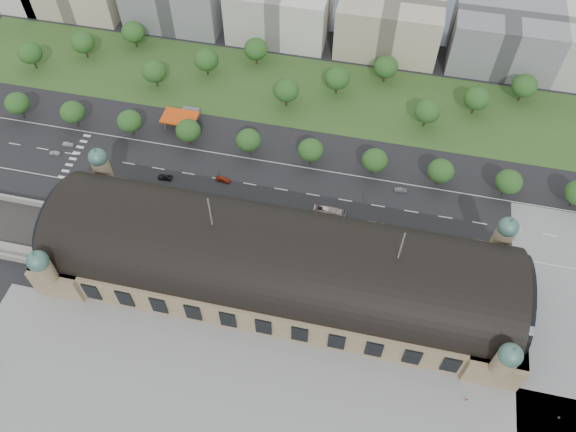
% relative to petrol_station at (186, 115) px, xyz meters
% --- Properties ---
extents(ground, '(900.00, 900.00, 0.00)m').
position_rel_petrol_station_xyz_m(ground, '(53.91, -65.28, -2.95)').
color(ground, black).
rests_on(ground, ground).
extents(station, '(150.00, 48.40, 44.30)m').
position_rel_petrol_station_xyz_m(station, '(53.91, -65.28, 7.33)').
color(station, '#957D5C').
rests_on(station, ground).
extents(plaza_south, '(190.00, 48.00, 0.12)m').
position_rel_petrol_station_xyz_m(plaza_south, '(63.91, -109.28, -2.95)').
color(plaza_south, gray).
rests_on(plaza_south, ground).
extents(road_slab, '(260.00, 26.00, 0.10)m').
position_rel_petrol_station_xyz_m(road_slab, '(33.91, -27.28, -2.95)').
color(road_slab, black).
rests_on(road_slab, ground).
extents(grass_belt, '(300.00, 45.00, 0.10)m').
position_rel_petrol_station_xyz_m(grass_belt, '(38.91, 27.72, -2.95)').
color(grass_belt, '#305120').
rests_on(grass_belt, ground).
extents(petrol_station, '(14.00, 13.00, 5.05)m').
position_rel_petrol_station_xyz_m(petrol_station, '(0.00, 0.00, 0.00)').
color(petrol_station, '#D9450C').
rests_on(petrol_station, ground).
extents(office_3, '(45.00, 32.00, 24.00)m').
position_rel_petrol_station_xyz_m(office_3, '(23.91, 67.72, 9.05)').
color(office_3, silver).
rests_on(office_3, ground).
extents(office_4, '(45.00, 32.00, 24.00)m').
position_rel_petrol_station_xyz_m(office_4, '(73.91, 67.72, 9.05)').
color(office_4, '#C1B298').
rests_on(office_4, ground).
extents(office_5, '(45.00, 32.00, 24.00)m').
position_rel_petrol_station_xyz_m(office_5, '(123.91, 67.72, 9.05)').
color(office_5, gray).
rests_on(office_5, ground).
extents(tree_row_0, '(9.60, 9.60, 11.52)m').
position_rel_petrol_station_xyz_m(tree_row_0, '(-66.09, -12.28, 4.48)').
color(tree_row_0, '#2D2116').
rests_on(tree_row_0, ground).
extents(tree_row_1, '(9.60, 9.60, 11.52)m').
position_rel_petrol_station_xyz_m(tree_row_1, '(-42.09, -12.28, 4.48)').
color(tree_row_1, '#2D2116').
rests_on(tree_row_1, ground).
extents(tree_row_2, '(9.60, 9.60, 11.52)m').
position_rel_petrol_station_xyz_m(tree_row_2, '(-18.09, -12.28, 4.48)').
color(tree_row_2, '#2D2116').
rests_on(tree_row_2, ground).
extents(tree_row_3, '(9.60, 9.60, 11.52)m').
position_rel_petrol_station_xyz_m(tree_row_3, '(5.91, -12.28, 4.48)').
color(tree_row_3, '#2D2116').
rests_on(tree_row_3, ground).
extents(tree_row_4, '(9.60, 9.60, 11.52)m').
position_rel_petrol_station_xyz_m(tree_row_4, '(29.91, -12.28, 4.48)').
color(tree_row_4, '#2D2116').
rests_on(tree_row_4, ground).
extents(tree_row_5, '(9.60, 9.60, 11.52)m').
position_rel_petrol_station_xyz_m(tree_row_5, '(53.91, -12.28, 4.48)').
color(tree_row_5, '#2D2116').
rests_on(tree_row_5, ground).
extents(tree_row_6, '(9.60, 9.60, 11.52)m').
position_rel_petrol_station_xyz_m(tree_row_6, '(77.91, -12.28, 4.48)').
color(tree_row_6, '#2D2116').
rests_on(tree_row_6, ground).
extents(tree_row_7, '(9.60, 9.60, 11.52)m').
position_rel_petrol_station_xyz_m(tree_row_7, '(101.91, -12.28, 4.48)').
color(tree_row_7, '#2D2116').
rests_on(tree_row_7, ground).
extents(tree_row_8, '(9.60, 9.60, 11.52)m').
position_rel_petrol_station_xyz_m(tree_row_8, '(125.91, -12.28, 4.48)').
color(tree_row_8, '#2D2116').
rests_on(tree_row_8, ground).
extents(tree_belt_0, '(10.40, 10.40, 12.48)m').
position_rel_petrol_station_xyz_m(tree_belt_0, '(-76.09, 17.72, 5.10)').
color(tree_belt_0, '#2D2116').
rests_on(tree_belt_0, ground).
extents(tree_belt_1, '(10.40, 10.40, 12.48)m').
position_rel_petrol_station_xyz_m(tree_belt_1, '(-57.09, 29.72, 5.10)').
color(tree_belt_1, '#2D2116').
rests_on(tree_belt_1, ground).
extents(tree_belt_2, '(10.40, 10.40, 12.48)m').
position_rel_petrol_station_xyz_m(tree_belt_2, '(-38.09, 41.72, 5.10)').
color(tree_belt_2, '#2D2116').
rests_on(tree_belt_2, ground).
extents(tree_belt_3, '(10.40, 10.40, 12.48)m').
position_rel_petrol_station_xyz_m(tree_belt_3, '(-19.09, 17.72, 5.10)').
color(tree_belt_3, '#2D2116').
rests_on(tree_belt_3, ground).
extents(tree_belt_4, '(10.40, 10.40, 12.48)m').
position_rel_petrol_station_xyz_m(tree_belt_4, '(-0.09, 29.72, 5.10)').
color(tree_belt_4, '#2D2116').
rests_on(tree_belt_4, ground).
extents(tree_belt_5, '(10.40, 10.40, 12.48)m').
position_rel_petrol_station_xyz_m(tree_belt_5, '(18.91, 41.72, 5.10)').
color(tree_belt_5, '#2D2116').
rests_on(tree_belt_5, ground).
extents(tree_belt_6, '(10.40, 10.40, 12.48)m').
position_rel_petrol_station_xyz_m(tree_belt_6, '(37.91, 17.72, 5.10)').
color(tree_belt_6, '#2D2116').
rests_on(tree_belt_6, ground).
extents(tree_belt_7, '(10.40, 10.40, 12.48)m').
position_rel_petrol_station_xyz_m(tree_belt_7, '(56.91, 29.72, 5.10)').
color(tree_belt_7, '#2D2116').
rests_on(tree_belt_7, ground).
extents(tree_belt_8, '(10.40, 10.40, 12.48)m').
position_rel_petrol_station_xyz_m(tree_belt_8, '(75.91, 41.72, 5.10)').
color(tree_belt_8, '#2D2116').
rests_on(tree_belt_8, ground).
extents(tree_belt_9, '(10.40, 10.40, 12.48)m').
position_rel_petrol_station_xyz_m(tree_belt_9, '(94.91, 17.72, 5.10)').
color(tree_belt_9, '#2D2116').
rests_on(tree_belt_9, ground).
extents(tree_belt_10, '(10.40, 10.40, 12.48)m').
position_rel_petrol_station_xyz_m(tree_belt_10, '(113.91, 29.72, 5.10)').
color(tree_belt_10, '#2D2116').
rests_on(tree_belt_10, ground).
extents(tree_belt_11, '(10.40, 10.40, 12.48)m').
position_rel_petrol_station_xyz_m(tree_belt_11, '(132.91, 41.72, 5.10)').
color(tree_belt_11, '#2D2116').
rests_on(tree_belt_11, ground).
extents(traffic_car_0, '(4.43, 2.06, 1.47)m').
position_rel_petrol_station_xyz_m(traffic_car_0, '(-43.89, -28.73, -2.21)').
color(traffic_car_0, '#BDBCBF').
rests_on(traffic_car_0, ground).
extents(traffic_car_1, '(4.25, 1.88, 1.36)m').
position_rel_petrol_station_xyz_m(traffic_car_1, '(-41.04, -23.36, -2.27)').
color(traffic_car_1, gray).
rests_on(traffic_car_1, ground).
extents(traffic_car_2, '(5.51, 2.76, 1.50)m').
position_rel_petrol_station_xyz_m(traffic_car_2, '(2.16, -31.37, -2.20)').
color(traffic_car_2, black).
rests_on(traffic_car_2, ground).
extents(traffic_car_3, '(5.63, 2.83, 1.57)m').
position_rel_petrol_station_xyz_m(traffic_car_3, '(23.94, -27.85, -2.16)').
color(traffic_car_3, maroon).
rests_on(traffic_car_3, ground).
extents(traffic_car_5, '(4.72, 2.07, 1.51)m').
position_rel_petrol_station_xyz_m(traffic_car_5, '(89.17, -18.59, -2.19)').
color(traffic_car_5, slate).
rests_on(traffic_car_5, ground).
extents(traffic_car_6, '(4.97, 2.61, 1.33)m').
position_rel_petrol_station_xyz_m(traffic_car_6, '(127.52, -30.56, -2.28)').
color(traffic_car_6, silver).
rests_on(traffic_car_6, ground).
extents(parked_car_0, '(4.11, 3.14, 1.30)m').
position_rel_petrol_station_xyz_m(parked_car_0, '(-7.08, -40.28, -2.30)').
color(parked_car_0, black).
rests_on(parked_car_0, ground).
extents(parked_car_1, '(5.96, 4.61, 1.50)m').
position_rel_petrol_station_xyz_m(parked_car_1, '(-20.30, -41.97, -2.20)').
color(parked_car_1, maroon).
rests_on(parked_car_1, ground).
extents(parked_car_2, '(5.71, 4.92, 1.58)m').
position_rel_petrol_station_xyz_m(parked_car_2, '(2.93, -44.28, -2.16)').
color(parked_car_2, '#171B40').
rests_on(parked_car_2, ground).
extents(parked_car_3, '(4.96, 3.67, 1.57)m').
position_rel_petrol_station_xyz_m(parked_car_3, '(15.42, -40.37, -2.16)').
color(parked_car_3, slate).
rests_on(parked_car_3, ground).
extents(parked_car_4, '(4.14, 3.39, 1.33)m').
position_rel_petrol_station_xyz_m(parked_car_4, '(19.71, -40.28, -2.29)').
color(parked_car_4, '#BCBCBF').
rests_on(parked_car_4, ground).
extents(parked_car_5, '(5.89, 4.85, 1.49)m').
position_rel_petrol_station_xyz_m(parked_car_5, '(34.75, -44.28, -2.20)').
color(parked_car_5, '#919399').
rests_on(parked_car_5, ground).
extents(parked_car_6, '(5.40, 4.64, 1.49)m').
position_rel_petrol_station_xyz_m(parked_car_6, '(20.18, -44.28, -2.21)').
color(parked_car_6, black).
rests_on(parked_car_6, ground).
extents(bus_west, '(10.99, 3.28, 3.02)m').
position_rel_petrol_station_xyz_m(bus_west, '(33.48, -38.28, -1.44)').
color(bus_west, red).
rests_on(bus_west, ground).
extents(bus_mid, '(11.81, 3.06, 3.27)m').
position_rel_petrol_station_xyz_m(bus_mid, '(65.29, -35.07, -1.31)').
color(bus_mid, beige).
rests_on(bus_mid, ground).
extents(bus_east, '(11.77, 2.97, 3.26)m').
position_rel_petrol_station_xyz_m(bus_east, '(79.31, -38.28, -1.32)').
color(bus_east, beige).
rests_on(bus_east, ground).
extents(pedestrian_0, '(0.82, 0.56, 1.55)m').
position_rel_petrol_station_xyz_m(pedestrian_0, '(114.88, -92.45, -2.17)').
color(pedestrian_0, gray).
rests_on(pedestrian_0, ground).
extents(pedestrian_2, '(0.85, 0.88, 1.60)m').
position_rel_petrol_station_xyz_m(pedestrian_2, '(140.31, -91.85, -2.15)').
color(pedestrian_2, gray).
rests_on(pedestrian_2, ground).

